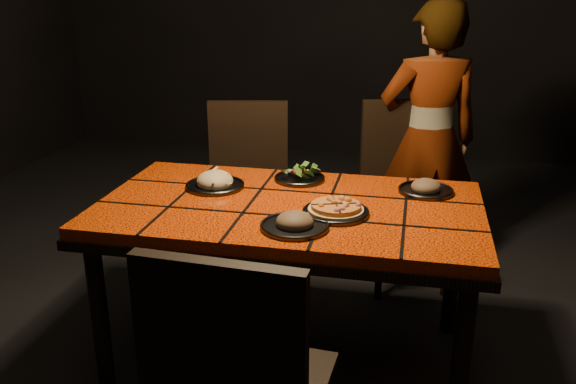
% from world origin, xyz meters
% --- Properties ---
extents(room_shell, '(6.04, 7.04, 3.08)m').
position_xyz_m(room_shell, '(0.00, 0.00, 1.50)').
color(room_shell, black).
rests_on(room_shell, ground).
extents(dining_table, '(1.62, 0.92, 0.75)m').
position_xyz_m(dining_table, '(0.00, 0.00, 0.67)').
color(dining_table, '#F74407').
rests_on(dining_table, ground).
extents(chair_near, '(0.48, 0.48, 1.01)m').
position_xyz_m(chair_near, '(0.06, -0.99, 0.58)').
color(chair_near, black).
rests_on(chair_near, ground).
extents(chair_far_left, '(0.53, 0.53, 0.99)m').
position_xyz_m(chair_far_left, '(-0.41, 0.79, 0.57)').
color(chair_far_left, black).
rests_on(chair_far_left, ground).
extents(chair_far_right, '(0.57, 0.57, 1.01)m').
position_xyz_m(chair_far_right, '(0.46, 0.94, 0.58)').
color(chair_far_right, black).
rests_on(chair_far_right, ground).
extents(diner, '(0.65, 0.52, 1.56)m').
position_xyz_m(diner, '(0.58, 1.06, 0.78)').
color(diner, brown).
rests_on(diner, ground).
extents(plate_pizza, '(0.28, 0.28, 0.04)m').
position_xyz_m(plate_pizza, '(0.21, -0.09, 0.77)').
color(plate_pizza, '#36363B').
rests_on(plate_pizza, dining_table).
extents(plate_pasta, '(0.26, 0.26, 0.09)m').
position_xyz_m(plate_pasta, '(-0.37, 0.13, 0.77)').
color(plate_pasta, '#36363B').
rests_on(plate_pasta, dining_table).
extents(plate_salad, '(0.24, 0.24, 0.07)m').
position_xyz_m(plate_salad, '(-0.02, 0.31, 0.78)').
color(plate_salad, '#36363B').
rests_on(plate_salad, dining_table).
extents(plate_mushroom_a, '(0.26, 0.26, 0.09)m').
position_xyz_m(plate_mushroom_a, '(0.08, -0.26, 0.77)').
color(plate_mushroom_a, '#36363B').
rests_on(plate_mushroom_a, dining_table).
extents(plate_mushroom_b, '(0.24, 0.24, 0.08)m').
position_xyz_m(plate_mushroom_b, '(0.56, 0.26, 0.77)').
color(plate_mushroom_b, '#36363B').
rests_on(plate_mushroom_b, dining_table).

